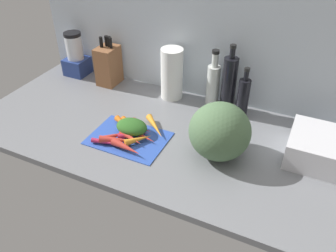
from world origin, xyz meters
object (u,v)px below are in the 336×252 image
Objects in this scene: carrot_5 at (124,125)px; dish_rack at (320,149)px; carrot_3 at (118,140)px; bottle_1 at (229,84)px; cutting_board at (129,138)px; paper_towel_roll at (172,74)px; bottle_0 at (213,84)px; bottle_2 at (243,97)px; knife_block at (108,65)px; carrot_2 at (155,127)px; blender_appliance at (76,57)px; carrot_7 at (144,137)px; carrot_0 at (133,127)px; carrot_6 at (126,147)px; carrot_9 at (138,139)px; carrot_4 at (131,138)px; carrot_8 at (111,143)px; carrot_12 at (137,125)px; winter_squash at (220,131)px; carrot_1 at (133,135)px; carrot_11 at (115,136)px; carrot_10 at (136,127)px.

carrot_5 is 0.53× the size of dish_rack.
bottle_1 reaches higher than carrot_3.
paper_towel_roll is at bearing 87.35° from cutting_board.
paper_towel_roll reaches higher than cutting_board.
bottle_0 is (21.59, 0.94, -1.27)cm from paper_towel_roll.
dish_rack is at bearing -26.45° from bottle_2.
bottle_1 is at bearing 1.02° from knife_block.
carrot_2 reaches higher than carrot_5.
blender_appliance is at bearing 178.63° from bottle_2.
carrot_7 is (8.30, 7.30, -0.56)cm from carrot_3.
paper_towel_roll is 21.65cm from bottle_0.
paper_towel_roll is (3.04, 35.36, 11.06)cm from carrot_0.
carrot_5 is at bearing 124.54° from carrot_6.
carrot_2 is 8.55cm from carrot_7.
carrot_0 is 9.79cm from carrot_9.
bottle_2 reaches higher than blender_appliance.
carrot_0 is at bearing 115.36° from carrot_4.
paper_towel_roll is 1.05× the size of bottle_2.
carrot_0 is 1.01× the size of carrot_8.
carrot_5 is at bearing -49.05° from knife_block.
bottle_0 reaches higher than carrot_3.
winter_squash is at bearing -1.67° from carrot_12.
carrot_11 reaches higher than carrot_1.
carrot_5 is at bearing 148.82° from carrot_1.
carrot_9 is 77.65cm from blender_appliance.
carrot_8 is at bearing -116.60° from cutting_board.
winter_squash is 38.45cm from bottle_0.
bottle_2 reaches higher than carrot_7.
knife_block is at bearing 130.95° from carrot_5.
carrot_4 is 10.94cm from carrot_5.
carrot_1 is 54.85cm from knife_block.
knife_block is (-36.02, 33.99, 8.54)cm from carrot_10.
carrot_12 is (5.40, 2.12, -0.20)cm from carrot_5.
carrot_7 is 76.89cm from blender_appliance.
carrot_3 is 5.40cm from carrot_4.
cutting_board is at bearing -78.57° from carrot_0.
winter_squash is (38.11, 0.53, 9.44)cm from carrot_10.
carrot_1 is at bearing -123.06° from carrot_2.
bottle_2 is (39.40, 39.19, 9.70)cm from cutting_board.
knife_block is (-39.58, 48.52, 8.22)cm from carrot_6.
dish_rack reaches higher than carrot_2.
paper_towel_roll reaches higher than dish_rack.
dish_rack is (76.32, 20.83, 5.24)cm from cutting_board.
carrot_10 is (4.48, 14.02, 0.42)cm from carrot_8.
carrot_0 is 13.89cm from carrot_8.
carrot_12 is 0.34× the size of bottle_0.
dish_rack is (81.92, 15.19, 3.39)cm from carrot_5.
carrot_5 is 13.67cm from carrot_8.
blender_appliance reaches higher than carrot_9.
carrot_11 is (-4.56, -3.14, 1.92)cm from cutting_board.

